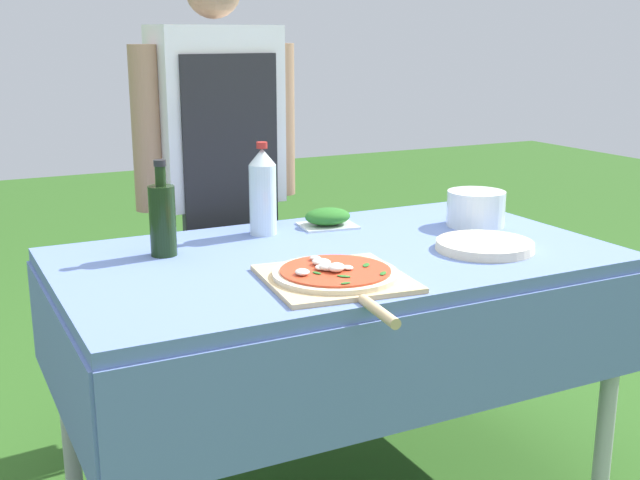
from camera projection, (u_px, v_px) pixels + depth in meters
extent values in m
cube|color=#607AB7|center=(336.00, 259.00, 2.15)|extent=(1.46, 0.84, 0.04)
cube|color=#607AB7|center=(423.00, 370.00, 1.83)|extent=(1.46, 0.01, 0.28)
cube|color=#607AB7|center=(274.00, 274.00, 2.55)|extent=(1.46, 0.01, 0.28)
cube|color=#607AB7|center=(58.00, 363.00, 1.87)|extent=(0.01, 0.84, 0.28)
cube|color=#607AB7|center=(543.00, 279.00, 2.51)|extent=(0.01, 0.84, 0.28)
cylinder|color=#B7B7BC|center=(609.00, 388.00, 2.23)|extent=(0.05, 0.05, 0.70)
cylinder|color=#B7B7BC|center=(66.00, 383.00, 2.26)|extent=(0.05, 0.05, 0.70)
cylinder|color=#B7B7BC|center=(455.00, 311.00, 2.85)|extent=(0.05, 0.05, 0.70)
cylinder|color=#4C4C51|center=(243.00, 308.00, 2.79)|extent=(0.11, 0.11, 0.76)
cylinder|color=#4C4C51|center=(203.00, 316.00, 2.71)|extent=(0.11, 0.11, 0.76)
cube|color=silver|center=(217.00, 117.00, 2.58)|extent=(0.43, 0.22, 0.57)
cube|color=#232326|center=(233.00, 187.00, 2.56)|extent=(0.33, 0.05, 0.83)
cylinder|color=#A37A5B|center=(282.00, 120.00, 2.72)|extent=(0.09, 0.09, 0.51)
cylinder|color=#A37A5B|center=(146.00, 129.00, 2.46)|extent=(0.09, 0.09, 0.51)
cube|color=#D1B27F|center=(335.00, 279.00, 1.90)|extent=(0.36, 0.36, 0.01)
cylinder|color=#D1B27F|center=(379.00, 311.00, 1.67)|extent=(0.04, 0.17, 0.02)
cylinder|color=beige|center=(335.00, 274.00, 1.89)|extent=(0.30, 0.30, 0.01)
cylinder|color=#D14223|center=(335.00, 270.00, 1.89)|extent=(0.26, 0.26, 0.00)
ellipsoid|color=white|center=(302.00, 272.00, 1.85)|extent=(0.05, 0.05, 0.01)
ellipsoid|color=white|center=(348.00, 268.00, 1.89)|extent=(0.03, 0.04, 0.01)
ellipsoid|color=white|center=(328.00, 267.00, 1.88)|extent=(0.06, 0.05, 0.02)
ellipsoid|color=white|center=(315.00, 258.00, 1.96)|extent=(0.04, 0.04, 0.01)
ellipsoid|color=white|center=(321.00, 262.00, 1.92)|extent=(0.06, 0.06, 0.02)
ellipsoid|color=white|center=(336.00, 267.00, 1.87)|extent=(0.06, 0.06, 0.02)
ellipsoid|color=white|center=(321.00, 267.00, 1.89)|extent=(0.04, 0.04, 0.01)
ellipsoid|color=#286B23|center=(366.00, 265.00, 1.92)|extent=(0.03, 0.04, 0.00)
ellipsoid|color=#286B23|center=(383.00, 273.00, 1.85)|extent=(0.03, 0.03, 0.00)
ellipsoid|color=#286B23|center=(346.00, 283.00, 1.78)|extent=(0.03, 0.01, 0.00)
ellipsoid|color=#286B23|center=(317.00, 273.00, 1.86)|extent=(0.02, 0.03, 0.00)
ellipsoid|color=#286B23|center=(344.00, 276.00, 1.83)|extent=(0.03, 0.03, 0.00)
cylinder|color=black|center=(163.00, 221.00, 2.10)|extent=(0.07, 0.07, 0.19)
cylinder|color=black|center=(160.00, 176.00, 2.07)|extent=(0.03, 0.03, 0.05)
cylinder|color=#232326|center=(160.00, 163.00, 2.06)|extent=(0.03, 0.03, 0.02)
cylinder|color=silver|center=(263.00, 200.00, 2.32)|extent=(0.08, 0.08, 0.20)
cone|color=silver|center=(262.00, 157.00, 2.29)|extent=(0.08, 0.08, 0.05)
cylinder|color=#B22823|center=(262.00, 145.00, 2.28)|extent=(0.03, 0.03, 0.02)
cube|color=silver|center=(328.00, 226.00, 2.43)|extent=(0.18, 0.15, 0.01)
ellipsoid|color=#286B23|center=(328.00, 216.00, 2.43)|extent=(0.15, 0.13, 0.05)
cylinder|color=silver|center=(476.00, 208.00, 2.44)|extent=(0.18, 0.18, 0.11)
cylinder|color=beige|center=(484.00, 249.00, 2.17)|extent=(0.27, 0.27, 0.00)
cylinder|color=beige|center=(485.00, 247.00, 2.17)|extent=(0.27, 0.27, 0.00)
cylinder|color=beige|center=(485.00, 246.00, 2.17)|extent=(0.26, 0.26, 0.00)
cylinder|color=beige|center=(485.00, 244.00, 2.17)|extent=(0.26, 0.26, 0.00)
cylinder|color=beige|center=(485.00, 242.00, 2.16)|extent=(0.26, 0.26, 0.00)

